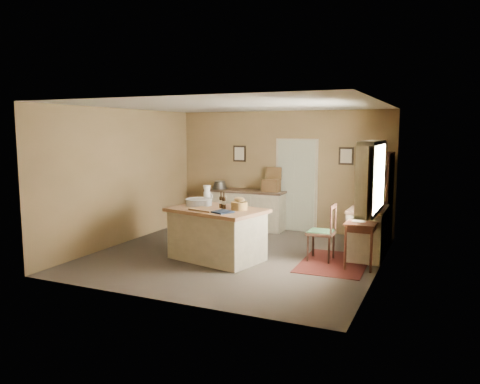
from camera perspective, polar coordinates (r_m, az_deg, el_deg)
The scene contains 16 objects.
ground at distance 8.63m, azimuth -0.43°, elevation -7.70°, with size 5.00×5.00×0.00m, color brown.
wall_back at distance 10.69m, azimuth 5.13°, elevation 2.59°, with size 5.00×0.10×2.70m, color olive.
wall_front at distance 6.21m, azimuth -10.05°, elevation -1.09°, with size 5.00×0.10×2.70m, color olive.
wall_left at distance 9.68m, azimuth -14.03°, elevation 1.87°, with size 0.10×5.00×2.70m, color olive.
wall_right at distance 7.69m, azimuth 16.77°, elevation 0.36°, with size 0.10×5.00×2.70m, color olive.
ceiling at distance 8.34m, azimuth -0.44°, elevation 10.51°, with size 5.00×5.00×0.00m, color silver.
door at distance 10.59m, azimuth 6.85°, elevation 0.91°, with size 0.97×0.06×2.11m, color #B1B699.
framed_prints at distance 10.58m, azimuth 6.15°, elevation 4.53°, with size 2.82×0.02×0.38m.
window at distance 7.48m, azimuth 16.04°, elevation 1.73°, with size 0.25×1.99×1.12m.
work_island at distance 8.27m, azimuth -2.85°, elevation -4.94°, with size 1.82×1.39×1.20m.
sideboard at distance 10.81m, azimuth 0.62°, elevation -1.97°, with size 1.88×0.54×1.18m.
rug at distance 8.28m, azimuth 11.38°, elevation -8.49°, with size 1.10×1.60×0.01m, color #4B1713.
writing_desk at distance 8.10m, azimuth 14.72°, elevation -4.15°, with size 0.49×0.81×0.82m.
desk_chair at distance 8.31m, azimuth 9.86°, elevation -4.93°, with size 0.46×0.46×0.98m, color black, non-canonical shape.
right_cabinet at distance 8.71m, azimuth 15.30°, elevation -4.74°, with size 0.62×1.11×0.99m.
shelving_unit at distance 9.63m, azimuth 17.23°, elevation -0.86°, with size 0.31×0.83×1.84m.
Camera 1 is at (3.45, -7.58, 2.27)m, focal length 35.00 mm.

